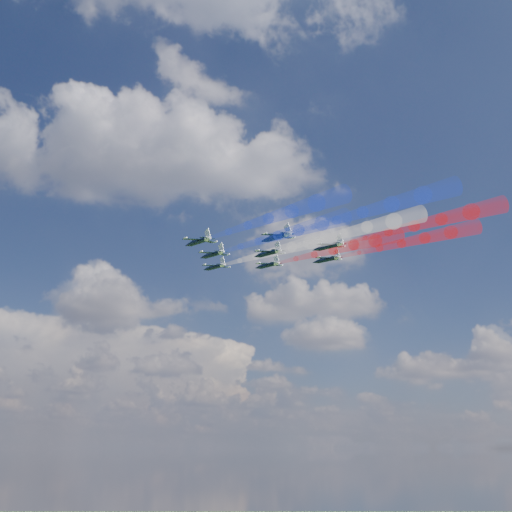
{
  "coord_description": "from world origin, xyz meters",
  "views": [
    {
      "loc": [
        -1.58,
        -144.71,
        103.46
      ],
      "look_at": [
        5.39,
        3.24,
        152.87
      ],
      "focal_mm": 40.58,
      "sensor_mm": 36.0,
      "label": 1
    }
  ],
  "objects": [
    {
      "name": "jet_rear_right",
      "position": [
        23.69,
        -5.96,
        152.69
      ],
      "size": [
        14.16,
        14.79,
        4.99
      ],
      "primitive_type": null,
      "rotation": [
        0.09,
        -0.11,
        0.63
      ],
      "color": "black"
    },
    {
      "name": "jet_lead",
      "position": [
        -6.01,
        17.39,
        154.01
      ],
      "size": [
        14.16,
        14.79,
        4.99
      ],
      "primitive_type": null,
      "rotation": [
        0.09,
        -0.11,
        0.63
      ],
      "color": "black"
    },
    {
      "name": "trail_inner_right",
      "position": [
        24.96,
        -4.9,
        152.1
      ],
      "size": [
        28.21,
        36.32,
        7.73
      ],
      "primitive_type": null,
      "rotation": [
        0.09,
        -0.11,
        0.63
      ],
      "color": "red"
    },
    {
      "name": "trail_outer_left",
      "position": [
        6.26,
        -34.77,
        148.35
      ],
      "size": [
        28.21,
        36.32,
        7.73
      ],
      "primitive_type": null,
      "rotation": [
        0.09,
        -0.11,
        0.63
      ],
      "color": "#1831D2"
    },
    {
      "name": "jet_inner_right",
      "position": [
        9.47,
        15.9,
        154.3
      ],
      "size": [
        14.16,
        14.79,
        4.99
      ],
      "primitive_type": null,
      "rotation": [
        0.09,
        -0.11,
        0.63
      ],
      "color": "black"
    },
    {
      "name": "trail_center_third",
      "position": [
        23.78,
        -23.88,
        149.36
      ],
      "size": [
        28.21,
        36.32,
        7.73
      ],
      "primitive_type": null,
      "rotation": [
        0.09,
        -0.11,
        0.63
      ],
      "color": "white"
    },
    {
      "name": "jet_center_third",
      "position": [
        8.29,
        -3.08,
        151.57
      ],
      "size": [
        14.16,
        14.79,
        4.99
      ],
      "primitive_type": null,
      "rotation": [
        0.09,
        -0.11,
        0.63
      ],
      "color": "black"
    },
    {
      "name": "trail_lead",
      "position": [
        9.48,
        -3.41,
        151.8
      ],
      "size": [
        28.21,
        36.32,
        7.73
      ],
      "primitive_type": null,
      "rotation": [
        0.09,
        -0.11,
        0.63
      ],
      "color": "white"
    },
    {
      "name": "jet_inner_left",
      "position": [
        -6.19,
        0.58,
        152.22
      ],
      "size": [
        14.16,
        14.79,
        4.99
      ],
      "primitive_type": null,
      "rotation": [
        0.09,
        -0.11,
        0.63
      ],
      "color": "black"
    },
    {
      "name": "trail_rear_left",
      "position": [
        24.7,
        -39.32,
        148.12
      ],
      "size": [
        28.21,
        36.32,
        7.73
      ],
      "primitive_type": null,
      "rotation": [
        0.09,
        -0.11,
        0.63
      ],
      "color": "#1831D2"
    },
    {
      "name": "trail_inner_left",
      "position": [
        9.3,
        -20.22,
        150.02
      ],
      "size": [
        28.21,
        36.32,
        7.73
      ],
      "primitive_type": null,
      "rotation": [
        0.09,
        -0.11,
        0.63
      ],
      "color": "#1831D2"
    },
    {
      "name": "trail_rear_right",
      "position": [
        39.18,
        -26.76,
        150.49
      ],
      "size": [
        28.21,
        36.32,
        7.73
      ],
      "primitive_type": null,
      "rotation": [
        0.09,
        -0.11,
        0.63
      ],
      "color": "red"
    },
    {
      "name": "jet_outer_right",
      "position": [
        26.29,
        11.97,
        155.04
      ],
      "size": [
        14.16,
        14.79,
        4.99
      ],
      "primitive_type": null,
      "rotation": [
        0.09,
        -0.11,
        0.63
      ],
      "color": "black"
    },
    {
      "name": "jet_outer_left",
      "position": [
        -9.23,
        -13.97,
        150.55
      ],
      "size": [
        14.16,
        14.79,
        4.99
      ],
      "primitive_type": null,
      "rotation": [
        0.09,
        -0.11,
        0.63
      ],
      "color": "black"
    },
    {
      "name": "trail_outer_right",
      "position": [
        41.78,
        -8.83,
        152.83
      ],
      "size": [
        28.21,
        36.32,
        7.73
      ],
      "primitive_type": null,
      "rotation": [
        0.09,
        -0.11,
        0.63
      ],
      "color": "red"
    },
    {
      "name": "jet_rear_left",
      "position": [
        9.21,
        -18.52,
        150.32
      ],
      "size": [
        14.16,
        14.79,
        4.99
      ],
      "primitive_type": null,
      "rotation": [
        0.09,
        -0.11,
        0.63
      ],
      "color": "black"
    }
  ]
}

